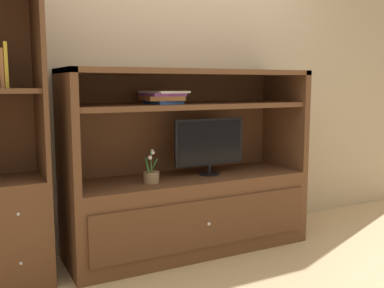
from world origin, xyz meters
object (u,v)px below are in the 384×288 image
at_px(potted_plant, 151,176).
at_px(magazine_stack, 162,97).
at_px(bookshelf_tall, 13,185).
at_px(tv_monitor, 209,144).
at_px(media_console, 189,193).

xyz_separation_m(potted_plant, magazine_stack, (0.12, 0.07, 0.54)).
bearing_deg(bookshelf_tall, tv_monitor, -0.90).
relative_size(media_console, potted_plant, 7.80).
xyz_separation_m(media_console, tv_monitor, (0.17, -0.02, 0.36)).
bearing_deg(media_console, potted_plant, -166.89).
height_order(magazine_stack, bookshelf_tall, bookshelf_tall).
bearing_deg(bookshelf_tall, magazine_stack, -0.46).
bearing_deg(potted_plant, media_console, 13.11).
distance_m(media_console, bookshelf_tall, 1.24).
bearing_deg(tv_monitor, potted_plant, -173.27).
distance_m(media_console, magazine_stack, 0.75).
distance_m(media_console, potted_plant, 0.38).
relative_size(tv_monitor, potted_plant, 2.46).
bearing_deg(potted_plant, tv_monitor, 6.73).
height_order(media_console, tv_monitor, media_console).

